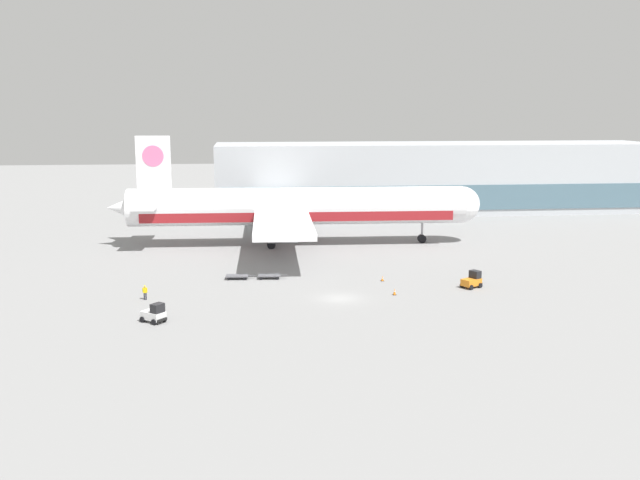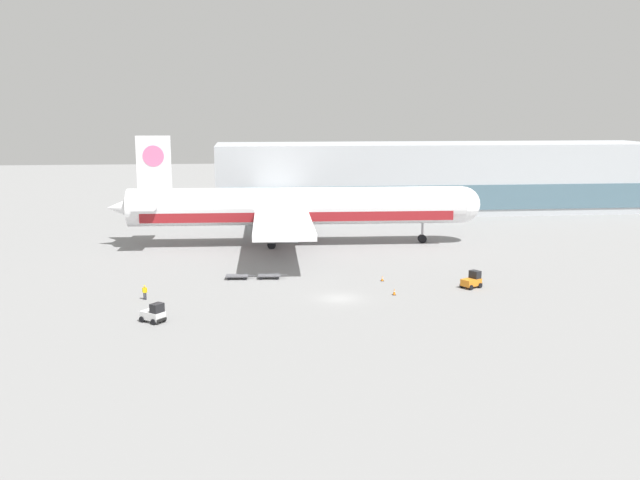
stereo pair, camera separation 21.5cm
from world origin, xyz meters
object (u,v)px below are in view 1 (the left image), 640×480
at_px(baggage_tug_foreground, 472,280).
at_px(traffic_cone_near, 395,292).
at_px(baggage_tug_mid, 154,314).
at_px(traffic_cone_far, 382,278).
at_px(ground_crew_near, 145,291).
at_px(airplane_main, 292,208).
at_px(baggage_dolly_second, 269,276).
at_px(baggage_dolly_lead, 237,276).

height_order(baggage_tug_foreground, traffic_cone_near, baggage_tug_foreground).
distance_m(baggage_tug_mid, traffic_cone_far, 29.82).
bearing_deg(ground_crew_near, airplane_main, -109.34).
relative_size(baggage_dolly_second, traffic_cone_near, 4.85).
relative_size(baggage_dolly_second, ground_crew_near, 2.25).
relative_size(baggage_tug_foreground, baggage_dolly_lead, 0.75).
bearing_deg(baggage_tug_foreground, ground_crew_near, 150.90).
xyz_separation_m(ground_crew_near, traffic_cone_far, (28.07, 5.83, -0.65)).
relative_size(airplane_main, baggage_tug_mid, 20.81).
height_order(airplane_main, baggage_tug_foreground, airplane_main).
bearing_deg(baggage_tug_mid, baggage_dolly_second, 93.70).
relative_size(baggage_dolly_lead, traffic_cone_near, 4.85).
height_order(baggage_tug_mid, ground_crew_near, baggage_tug_mid).
relative_size(baggage_dolly_lead, ground_crew_near, 2.25).
bearing_deg(traffic_cone_far, ground_crew_near, -168.26).
xyz_separation_m(baggage_dolly_second, traffic_cone_far, (13.90, -2.74, -0.07)).
xyz_separation_m(baggage_dolly_second, ground_crew_near, (-14.18, -8.57, 0.58)).
bearing_deg(baggage_dolly_lead, baggage_tug_foreground, -10.89).
bearing_deg(baggage_tug_foreground, airplane_main, 92.12).
bearing_deg(airplane_main, traffic_cone_far, -67.60).
bearing_deg(airplane_main, baggage_dolly_second, -99.49).
xyz_separation_m(traffic_cone_near, traffic_cone_far, (-0.10, 6.74, -0.06)).
bearing_deg(traffic_cone_near, traffic_cone_far, 90.83).
bearing_deg(baggage_dolly_second, baggage_tug_mid, -121.22).
xyz_separation_m(baggage_tug_mid, traffic_cone_near, (26.10, 7.85, -0.50)).
xyz_separation_m(baggage_tug_mid, baggage_dolly_lead, (8.10, 17.54, -0.49)).
distance_m(baggage_tug_foreground, traffic_cone_near, 10.24).
height_order(traffic_cone_near, traffic_cone_far, traffic_cone_near).
height_order(baggage_dolly_second, traffic_cone_near, traffic_cone_near).
distance_m(airplane_main, ground_crew_near, 36.45).
distance_m(baggage_dolly_second, traffic_cone_far, 14.16).
xyz_separation_m(baggage_tug_mid, traffic_cone_far, (26.00, 14.59, -0.56)).
height_order(baggage_tug_foreground, baggage_dolly_second, baggage_tug_foreground).
xyz_separation_m(baggage_tug_mid, baggage_dolly_second, (12.10, 17.33, -0.49)).
distance_m(airplane_main, traffic_cone_near, 33.67).
relative_size(airplane_main, traffic_cone_near, 75.28).
height_order(baggage_tug_mid, traffic_cone_near, baggage_tug_mid).
distance_m(baggage_dolly_second, ground_crew_near, 16.58).
bearing_deg(ground_crew_near, baggage_tug_foreground, -165.98).
xyz_separation_m(airplane_main, traffic_cone_far, (9.42, -25.10, -5.52)).
relative_size(baggage_tug_mid, baggage_dolly_lead, 0.75).
distance_m(airplane_main, baggage_tug_mid, 43.30).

